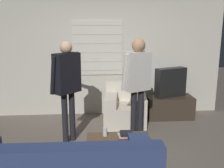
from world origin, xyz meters
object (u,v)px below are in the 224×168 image
at_px(coffee_table, 119,143).
at_px(spare_remote, 126,141).
at_px(armchair_beige, 125,108).
at_px(tv, 170,82).
at_px(person_right_standing, 137,76).
at_px(person_left_standing, 67,79).
at_px(soda_can, 105,132).
at_px(book_stack, 126,135).

bearing_deg(coffee_table, spare_remote, -33.47).
distance_m(armchair_beige, tv, 1.13).
height_order(person_right_standing, spare_remote, person_right_standing).
bearing_deg(person_right_standing, person_left_standing, 155.53).
distance_m(soda_can, spare_remote, 0.37).
bearing_deg(book_stack, person_left_standing, 137.12).
bearing_deg(tv, person_right_standing, 26.46).
height_order(armchair_beige, coffee_table, armchair_beige).
distance_m(tv, spare_remote, 2.32).
relative_size(armchair_beige, tv, 1.36).
bearing_deg(coffee_table, tv, 56.03).
bearing_deg(book_stack, soda_can, 155.61).
relative_size(coffee_table, spare_remote, 6.85).
xyz_separation_m(person_left_standing, soda_can, (0.59, -0.69, -0.65)).
xyz_separation_m(coffee_table, soda_can, (-0.19, 0.17, 0.10)).
height_order(armchair_beige, soda_can, armchair_beige).
xyz_separation_m(tv, book_stack, (-1.18, -1.87, -0.33)).
distance_m(coffee_table, book_stack, 0.14).
height_order(tv, person_right_standing, person_right_standing).
relative_size(armchair_beige, person_left_standing, 0.56).
bearing_deg(coffee_table, soda_can, 139.58).
height_order(person_right_standing, book_stack, person_right_standing).
bearing_deg(book_stack, spare_remote, -97.38).
height_order(coffee_table, person_left_standing, person_left_standing).
height_order(book_stack, spare_remote, book_stack).
distance_m(person_right_standing, spare_remote, 1.24).
height_order(armchair_beige, spare_remote, armchair_beige).
relative_size(armchair_beige, person_right_standing, 0.55).
bearing_deg(book_stack, coffee_table, -163.44).
bearing_deg(tv, person_left_standing, 4.96).
xyz_separation_m(tv, person_right_standing, (-0.88, -0.99, 0.34)).
bearing_deg(armchair_beige, coffee_table, 87.25).
bearing_deg(soda_can, tv, 49.64).
distance_m(book_stack, soda_can, 0.33).
bearing_deg(person_left_standing, tv, -18.21).
xyz_separation_m(armchair_beige, coffee_table, (-0.29, -1.62, 0.03)).
xyz_separation_m(person_left_standing, person_right_standing, (1.18, 0.05, 0.02)).
bearing_deg(armchair_beige, soda_can, 79.01).
xyz_separation_m(coffee_table, tv, (1.28, 1.90, 0.43)).
bearing_deg(book_stack, tv, 57.80).
xyz_separation_m(person_right_standing, spare_remote, (-0.30, -0.97, -0.72)).
xyz_separation_m(armchair_beige, book_stack, (-0.18, -1.59, 0.12)).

